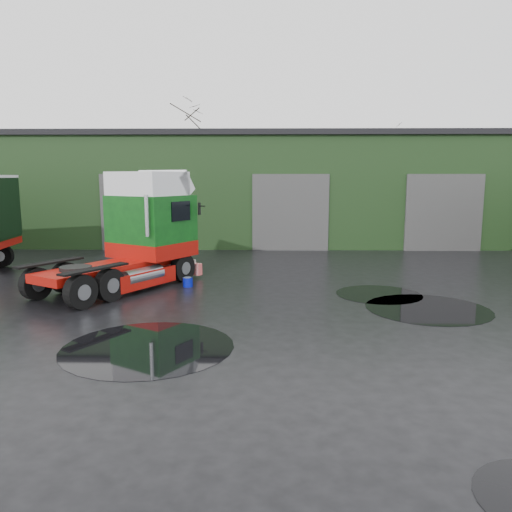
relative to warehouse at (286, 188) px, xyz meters
The scene contains 9 objects.
ground 20.35m from the warehouse, 95.71° to the right, with size 100.00×100.00×0.00m, color black.
warehouse is the anchor object (origin of this frame).
hero_tractor 16.84m from the warehouse, 112.75° to the right, with size 2.80×6.60×4.10m, color #0D4612, non-canonical shape.
wash_bucket 15.78m from the warehouse, 105.28° to the right, with size 0.35×0.35×0.32m, color #061095.
tree_back_a 12.90m from the warehouse, 128.66° to the left, with size 4.40×4.40×9.50m, color black, non-canonical shape.
tree_back_b 12.82m from the warehouse, 51.34° to the left, with size 4.40×4.40×7.50m, color black, non-canonical shape.
puddle_0 21.92m from the warehouse, 100.70° to the right, with size 3.95×3.95×0.01m, color black.
puddle_1 16.51m from the warehouse, 81.30° to the right, with size 2.82×2.82×0.01m, color black.
puddle_4 18.44m from the warehouse, 78.93° to the right, with size 3.64×3.64×0.01m, color black.
Camera 1 is at (0.64, -12.25, 3.88)m, focal length 35.00 mm.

